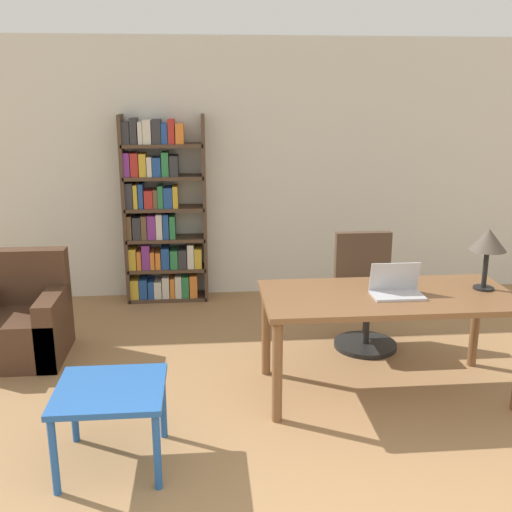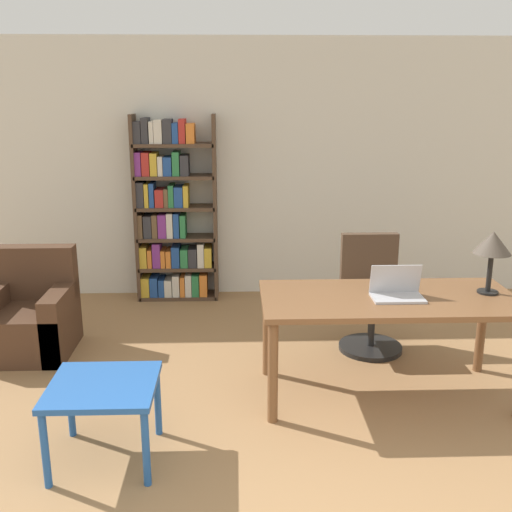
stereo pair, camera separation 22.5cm
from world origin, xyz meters
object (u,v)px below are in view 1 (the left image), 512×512
object	(u,v)px
office_chair	(365,297)
bookshelf	(160,216)
side_table_blue	(111,398)
desk	(388,306)
table_lamp	(488,242)
armchair	(21,324)
laptop	(396,288)

from	to	relation	value
office_chair	bookshelf	world-z (taller)	bookshelf
side_table_blue	desk	bearing A→B (deg)	21.71
table_lamp	armchair	bearing A→B (deg)	167.25
desk	laptop	bearing A→B (deg)	-33.72
table_lamp	armchair	distance (m)	3.75
laptop	side_table_blue	world-z (taller)	laptop
laptop	table_lamp	bearing A→B (deg)	6.79
table_lamp	bookshelf	world-z (taller)	bookshelf
bookshelf	side_table_blue	bearing A→B (deg)	-92.21
table_lamp	laptop	bearing A→B (deg)	-173.21
table_lamp	office_chair	world-z (taller)	table_lamp
desk	bookshelf	xyz separation A→B (m)	(-1.76, 2.21, 0.24)
laptop	office_chair	world-z (taller)	laptop
laptop	bookshelf	bearing A→B (deg)	128.79
desk	laptop	distance (m)	0.15
side_table_blue	armchair	world-z (taller)	armchair
laptop	table_lamp	distance (m)	0.75
office_chair	bookshelf	xyz separation A→B (m)	(-1.83, 1.35, 0.47)
armchair	bookshelf	xyz separation A→B (m)	(1.09, 1.35, 0.62)
laptop	armchair	world-z (taller)	laptop
desk	side_table_blue	xyz separation A→B (m)	(-1.87, -0.74, -0.24)
table_lamp	office_chair	size ratio (longest dim) A/B	0.46
laptop	side_table_blue	size ratio (longest dim) A/B	0.57
desk	office_chair	distance (m)	0.89
armchair	desk	bearing A→B (deg)	-16.83
desk	armchair	world-z (taller)	armchair
laptop	armchair	bearing A→B (deg)	162.88
bookshelf	desk	bearing A→B (deg)	-51.52
side_table_blue	armchair	distance (m)	1.88
table_lamp	side_table_blue	xyz separation A→B (m)	(-2.59, -0.80, -0.68)
office_chair	armchair	distance (m)	2.92
table_lamp	side_table_blue	size ratio (longest dim) A/B	0.72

